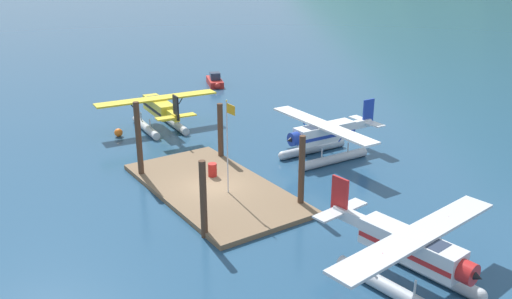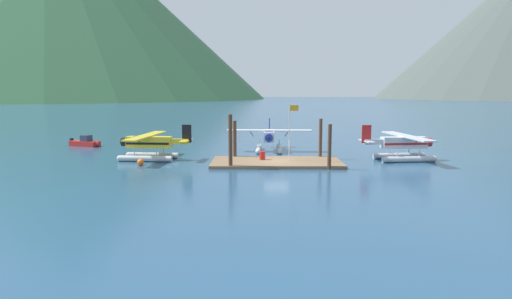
% 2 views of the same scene
% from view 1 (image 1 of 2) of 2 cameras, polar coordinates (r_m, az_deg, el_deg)
% --- Properties ---
extents(ground_plane, '(1200.00, 1200.00, 0.00)m').
position_cam_1_polar(ground_plane, '(33.49, -4.62, -4.42)').
color(ground_plane, navy).
extents(dock_platform, '(13.17, 6.71, 0.30)m').
position_cam_1_polar(dock_platform, '(33.43, -4.63, -4.19)').
color(dock_platform, brown).
rests_on(dock_platform, ground).
extents(piling_near_left, '(0.38, 0.38, 5.20)m').
position_cam_1_polar(piling_near_left, '(35.21, -12.54, 0.95)').
color(piling_near_left, '#4C3323').
rests_on(piling_near_left, ground).
extents(piling_near_right, '(0.36, 0.36, 4.29)m').
position_cam_1_polar(piling_near_right, '(27.29, -5.70, -5.43)').
color(piling_near_right, '#4C3323').
rests_on(piling_near_right, ground).
extents(piling_far_left, '(0.40, 0.40, 4.19)m').
position_cam_1_polar(piling_far_left, '(37.76, -3.86, 1.90)').
color(piling_far_left, '#4C3323').
rests_on(piling_far_left, ground).
extents(piling_far_right, '(0.37, 0.37, 4.43)m').
position_cam_1_polar(piling_far_right, '(30.46, 4.94, -2.46)').
color(piling_far_right, '#4C3323').
rests_on(piling_far_right, ground).
extents(flagpole, '(0.95, 0.10, 5.82)m').
position_cam_1_polar(flagpole, '(31.02, -3.01, 1.40)').
color(flagpole, silver).
rests_on(flagpole, dock_platform).
extents(fuel_drum, '(0.62, 0.62, 0.88)m').
position_cam_1_polar(fuel_drum, '(34.68, -4.73, -2.20)').
color(fuel_drum, '#AD1E19').
rests_on(fuel_drum, dock_platform).
extents(mooring_buoy, '(0.68, 0.68, 0.68)m').
position_cam_1_polar(mooring_buoy, '(44.61, -14.63, 1.79)').
color(mooring_buoy, orange).
rests_on(mooring_buoy, ground).
extents(seaplane_white_bow_centre, '(10.45, 7.98, 3.84)m').
position_cam_1_polar(seaplane_white_bow_centre, '(38.44, 7.36, 1.30)').
color(seaplane_white_bow_centre, '#B7BABF').
rests_on(seaplane_white_bow_centre, ground).
extents(seaplane_yellow_port_fwd, '(7.96, 10.48, 3.84)m').
position_cam_1_polar(seaplane_yellow_port_fwd, '(45.54, -10.44, 4.12)').
color(seaplane_yellow_port_fwd, '#B7BABF').
rests_on(seaplane_yellow_port_fwd, ground).
extents(seaplane_silver_stbd_fwd, '(7.96, 10.49, 3.84)m').
position_cam_1_polar(seaplane_silver_stbd_fwd, '(24.61, 16.32, -10.75)').
color(seaplane_silver_stbd_fwd, '#B7BABF').
rests_on(seaplane_silver_stbd_fwd, ground).
extents(boat_red_open_west, '(4.63, 2.97, 1.50)m').
position_cam_1_polar(boat_red_open_west, '(61.06, -4.46, 7.39)').
color(boat_red_open_west, '#B2231E').
rests_on(boat_red_open_west, ground).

